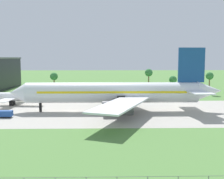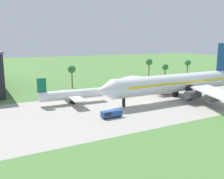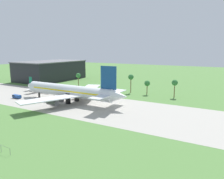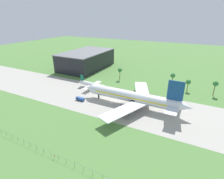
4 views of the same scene
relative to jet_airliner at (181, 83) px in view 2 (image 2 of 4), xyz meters
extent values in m
plane|color=#517F3D|center=(-14.42, 0.06, -6.14)|extent=(600.00, 600.00, 0.00)
cube|color=#A8A399|center=(-14.42, 0.06, -6.13)|extent=(320.00, 44.00, 0.02)
cylinder|color=white|center=(-1.84, 0.00, 0.08)|extent=(55.02, 6.56, 6.56)
cone|color=white|center=(-31.97, 0.00, 0.08)|extent=(5.24, 6.42, 6.42)
cube|color=yellow|center=(-1.84, 0.00, 0.57)|extent=(46.77, 6.69, 0.66)
cube|color=white|center=(24.03, 0.00, 1.06)|extent=(5.90, 26.22, 0.30)
cube|color=white|center=(0.57, -15.25, -1.07)|extent=(19.32, 31.47, 0.44)
cube|color=white|center=(0.57, 15.25, -1.07)|extent=(19.32, 31.47, 0.44)
cylinder|color=#4C4C51|center=(-1.96, -7.87, -2.95)|extent=(5.90, 2.95, 2.95)
cylinder|color=#4C4C51|center=(0.69, -14.42, -2.95)|extent=(5.90, 2.95, 2.95)
cylinder|color=#4C4C51|center=(-1.96, 7.87, -2.95)|extent=(5.90, 2.95, 2.95)
cylinder|color=#4C4C51|center=(0.69, 14.42, -2.95)|extent=(5.90, 2.95, 2.95)
cube|color=black|center=(-24.95, 0.00, -3.36)|extent=(0.70, 0.90, 5.57)
cube|color=black|center=(0.91, -3.61, -3.36)|extent=(2.40, 1.20, 5.57)
cube|color=black|center=(0.91, 3.61, -3.36)|extent=(2.40, 1.20, 5.57)
cylinder|color=white|center=(-38.17, 12.68, -3.00)|extent=(22.72, 4.86, 3.31)
cube|color=#0F6647|center=(-48.29, 13.38, 0.98)|extent=(2.99, 0.44, 4.64)
cube|color=white|center=(-38.17, 12.68, -3.33)|extent=(5.36, 20.52, 0.24)
cube|color=black|center=(-38.17, 12.68, -4.57)|extent=(1.40, 3.06, 3.15)
cube|color=black|center=(-34.24, -8.57, -5.94)|extent=(5.16, 1.84, 0.40)
cube|color=#234C99|center=(-34.24, -8.57, -4.92)|extent=(6.06, 2.04, 1.66)
cube|color=black|center=(-35.90, -8.56, -4.67)|extent=(2.13, 2.05, 0.90)
cylinder|color=brown|center=(16.27, 40.93, -1.22)|extent=(0.56, 0.56, 9.85)
sphere|color=#337538|center=(16.27, 40.93, 4.31)|extent=(3.60, 3.60, 3.60)
cylinder|color=brown|center=(45.06, 40.93, -1.99)|extent=(0.56, 0.56, 8.30)
sphere|color=#337538|center=(45.06, 40.93, 2.76)|extent=(3.60, 3.60, 3.60)
cylinder|color=brown|center=(-27.92, 40.93, -2.06)|extent=(0.56, 0.56, 8.17)
sphere|color=#337538|center=(-27.92, 40.93, 2.62)|extent=(3.60, 3.60, 3.60)
cylinder|color=brown|center=(27.73, 40.93, -2.86)|extent=(0.56, 0.56, 6.56)
sphere|color=#337538|center=(27.73, 40.93, 1.02)|extent=(3.60, 3.60, 3.60)
camera|label=1|loc=(-3.84, -89.74, 11.29)|focal=45.00mm
camera|label=2|loc=(-66.88, -68.08, 14.87)|focal=40.00mm
camera|label=3|loc=(77.32, -88.64, 22.35)|focal=35.00mm
camera|label=4|loc=(32.25, -92.23, 46.17)|focal=28.00mm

